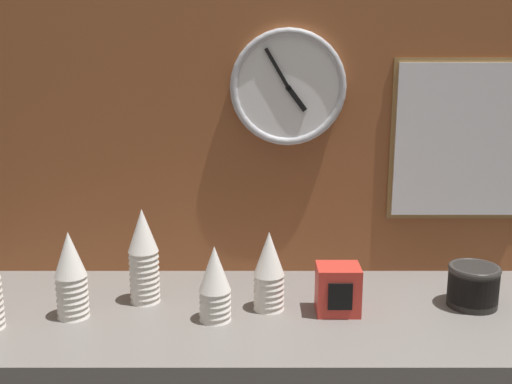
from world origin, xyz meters
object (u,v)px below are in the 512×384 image
Objects in this scene: menu_board at (464,140)px; cup_stack_center_right at (271,271)px; cup_stack_center_left at (146,256)px; bowl_stack_far_right at (475,285)px; cup_stack_left at (73,275)px; wall_clock at (290,87)px; cup_stack_center at (217,283)px; napkin_dispenser at (340,289)px.

cup_stack_center_right is at bearing -154.50° from menu_board.
cup_stack_center_left is 80.29cm from bowl_stack_far_right.
wall_clock reaches higher than cup_stack_left.
wall_clock is 0.70× the size of menu_board.
menu_board reaches higher than cup_stack_center_right.
cup_stack_left is 46.01cm from cup_stack_center_right.
wall_clock is (17.70, 29.52, 41.92)cm from cup_stack_center.
cup_stack_center_left is 30.89cm from cup_stack_center_right.
bowl_stack_far_right is at bearing -1.84° from cup_stack_center_left.
menu_board is at bearing 36.74° from napkin_dispenser.
menu_board is at bearing 85.12° from bowl_stack_far_right.
cup_stack_center is at bearing -2.87° from cup_stack_left.
bowl_stack_far_right is at bearing 7.27° from cup_stack_center.
napkin_dispenser is at bearing -7.70° from cup_stack_center_left.
cup_stack_center_left reaches higher than cup_stack_left.
wall_clock is 52.93cm from napkin_dispenser.
menu_board is (46.26, 0.89, -13.97)cm from wall_clock.
wall_clock reaches higher than bowl_stack_far_right.
wall_clock is at bearing 77.63° from cup_stack_center_right.
cup_stack_center_left is 87.94cm from menu_board.
wall_clock is at bearing 113.64° from napkin_dispenser.
cup_stack_center_left is at bearing 149.73° from cup_stack_center.
menu_board is (1.92, 22.49, 31.57)cm from bowl_stack_far_right.
cup_stack_center_left is at bearing -151.90° from wall_clock.
cup_stack_center is at bearing -154.85° from cup_stack_center_right.
bowl_stack_far_right is at bearing -94.88° from menu_board.
cup_stack_left is at bearing 177.13° from cup_stack_center.
wall_clock reaches higher than napkin_dispenser.
bowl_stack_far_right is (49.52, 2.04, -4.34)cm from cup_stack_center_right.
cup_stack_center is 76.13cm from menu_board.
menu_board reaches higher than bowl_stack_far_right.
cup_stack_center_left is 0.79× the size of wall_clock.
cup_stack_left is at bearing -176.25° from bowl_stack_far_right.
bowl_stack_far_right is 67.12cm from wall_clock.
napkin_dispenser is at bearing -66.36° from wall_clock.
bowl_stack_far_right is at bearing -25.98° from wall_clock.
bowl_stack_far_right is at bearing 6.44° from napkin_dispenser.
cup_stack_center reaches higher than bowl_stack_far_right.
cup_stack_left is (-33.29, 1.67, 1.44)cm from cup_stack_center.
menu_board is (97.25, 28.74, 26.50)cm from cup_stack_left.
wall_clock is at bearing 28.10° from cup_stack_center_left.
napkin_dispenser is (16.28, -1.72, -3.92)cm from cup_stack_center_right.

